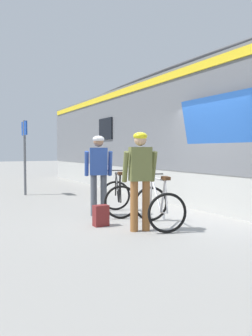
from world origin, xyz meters
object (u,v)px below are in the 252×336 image
Objects in this scene: cyclist_far_in_blue at (99,168)px; backpack_on_platform at (101,216)px; platform_sign_post at (25,145)px; train_car at (205,133)px; cyclist_near_in_olive at (140,172)px; bicycle_far_black at (118,197)px; water_bottle_near_the_bikes at (163,214)px; bicycle_near_silver at (159,206)px.

backpack_on_platform is (-0.38, -0.96, -0.85)m from cyclist_far_in_blue.
train_car is at bearing -35.91° from platform_sign_post.
cyclist_near_in_olive reaches higher than bicycle_far_black.
backpack_on_platform is at bearing -133.19° from bicycle_far_black.
cyclist_near_in_olive is 4.40× the size of backpack_on_platform.
water_bottle_near_the_bikes is (0.58, -0.94, -0.29)m from bicycle_far_black.
cyclist_near_in_olive reaches higher than backpack_on_platform.
backpack_on_platform is at bearing -86.36° from platform_sign_post.
train_car is 8.34× the size of platform_sign_post.
bicycle_far_black is 4.65m from platform_sign_post.
cyclist_near_in_olive is at bearing -103.05° from bicycle_far_black.
platform_sign_post reaches higher than water_bottle_near_the_bikes.
bicycle_far_black is 0.52× the size of platform_sign_post.
cyclist_far_in_blue reaches higher than bicycle_near_silver.
water_bottle_near_the_bikes is at bearing 47.44° from bicycle_near_silver.
cyclist_near_in_olive reaches higher than bicycle_near_silver.
platform_sign_post is (-0.33, 5.21, 1.42)m from backpack_on_platform.
train_car is 16.30× the size of bicycle_near_silver.
cyclist_near_in_olive is 1.47m from water_bottle_near_the_bikes.
cyclist_far_in_blue is 0.79m from bicycle_far_black.
platform_sign_post is at bearing 92.42° from backpack_on_platform.
cyclist_near_in_olive is 0.73× the size of platform_sign_post.
cyclist_near_in_olive is 0.81m from bicycle_near_silver.
train_car reaches higher than cyclist_far_in_blue.
cyclist_far_in_blue is at bearing 67.12° from backpack_on_platform.
train_car reaches higher than platform_sign_post.
cyclist_far_in_blue is at bearing 109.52° from bicycle_near_silver.
platform_sign_post is at bearing 97.61° from cyclist_near_in_olive.
cyclist_near_in_olive is at bearing -82.39° from platform_sign_post.
backpack_on_platform is 1.40m from water_bottle_near_the_bikes.
bicycle_near_silver is at bearing -85.73° from bicycle_far_black.
train_car is 4.68m from cyclist_near_in_olive.
platform_sign_post is (-1.73, 5.28, 1.51)m from water_bottle_near_the_bikes.
train_car is 16.01× the size of bicycle_far_black.
water_bottle_near_the_bikes is (0.94, 0.62, -0.94)m from cyclist_near_in_olive.
cyclist_far_in_blue is at bearing -80.47° from platform_sign_post.
cyclist_far_in_blue is 4.40× the size of backpack_on_platform.
bicycle_near_silver is at bearing -143.48° from train_car.
cyclist_far_in_blue is 1.43× the size of bicycle_near_silver.
train_car reaches higher than bicycle_near_silver.
platform_sign_post reaches higher than bicycle_near_silver.
backpack_on_platform reaches higher than water_bottle_near_the_bikes.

